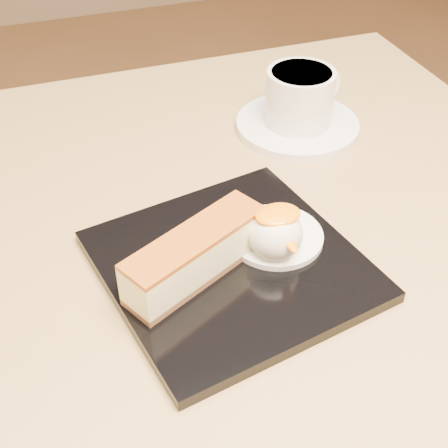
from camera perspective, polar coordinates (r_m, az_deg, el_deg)
name	(u,v)px	position (r m, az deg, el deg)	size (l,w,h in m)	color
table	(224,349)	(0.71, -0.02, -11.37)	(0.80, 0.80, 0.72)	black
dessert_plate	(231,266)	(0.57, 0.67, -3.82)	(0.22, 0.22, 0.01)	black
cheesecake	(196,255)	(0.54, -2.61, -2.82)	(0.14, 0.10, 0.05)	brown
cream_smear	(276,236)	(0.59, 4.74, -1.11)	(0.09, 0.09, 0.01)	white
ice_cream_scoop	(275,234)	(0.56, 4.72, -0.92)	(0.05, 0.05, 0.05)	white
mango_sauce	(278,215)	(0.55, 4.94, 0.86)	(0.04, 0.03, 0.01)	orange
mint_sprig	(237,223)	(0.60, 1.23, 0.06)	(0.04, 0.03, 0.00)	#2C8836
saucer	(297,125)	(0.78, 6.72, 8.98)	(0.15, 0.15, 0.01)	white
coffee_cup	(301,96)	(0.76, 7.06, 11.56)	(0.11, 0.08, 0.07)	white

